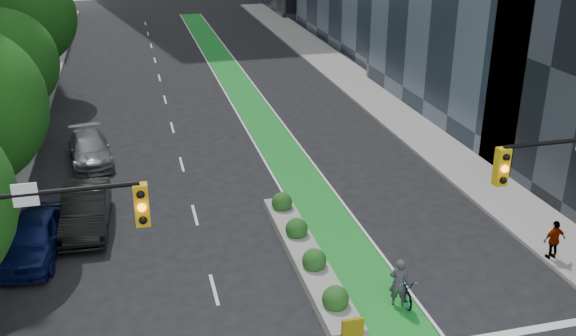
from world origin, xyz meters
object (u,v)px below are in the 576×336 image
bicycle (403,287)px  parked_car_left_mid (86,210)px  median_planter (306,253)px  parked_car_left_near (34,237)px  cyclist (399,283)px  parked_car_left_far (90,149)px  pedestrian_far (554,240)px

bicycle → parked_car_left_mid: 13.47m
median_planter → parked_car_left_near: bearing=163.4°
parked_car_left_near → parked_car_left_mid: parked_car_left_mid is taller
cyclist → parked_car_left_near: 13.91m
median_planter → bicycle: size_ratio=5.59×
median_planter → parked_car_left_mid: (-8.20, 4.89, 0.47)m
parked_car_left_mid → parked_car_left_near: bearing=-132.0°
bicycle → cyclist: cyclist is taller
parked_car_left_far → pedestrian_far: pedestrian_far is taller
bicycle → median_planter: bearing=133.1°
parked_car_left_far → parked_car_left_mid: bearing=-96.8°
median_planter → pedestrian_far: size_ratio=6.53×
bicycle → parked_car_left_far: size_ratio=0.37×
parked_car_left_near → bicycle: bearing=-19.0°
parked_car_left_near → parked_car_left_mid: size_ratio=0.96×
cyclist → bicycle: bearing=-113.0°
median_planter → parked_car_left_mid: size_ratio=2.00×
median_planter → parked_car_left_near: parked_car_left_near is taller
bicycle → cyclist: (-0.31, -0.29, 0.41)m
median_planter → parked_car_left_mid: bearing=149.2°
parked_car_left_near → pedestrian_far: size_ratio=3.13×
cyclist → parked_car_left_far: (-10.54, 15.93, -0.18)m
parked_car_left_mid → parked_car_left_far: 7.54m
cyclist → parked_car_left_near: (-12.30, 6.49, -0.06)m
bicycle → cyclist: size_ratio=1.03×
parked_car_left_far → pedestrian_far: 22.77m
cyclist → pedestrian_far: cyclist is taller
bicycle → parked_car_left_far: bearing=129.3°
parked_car_left_near → parked_car_left_mid: bearing=53.0°
cyclist → parked_car_left_mid: (-10.45, 8.39, -0.05)m
parked_car_left_far → pedestrian_far: size_ratio=3.14×
median_planter → pedestrian_far: 9.39m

